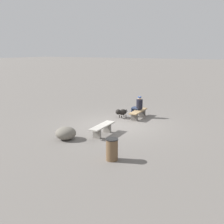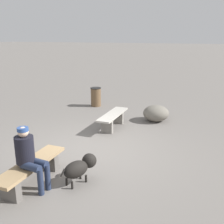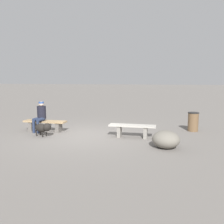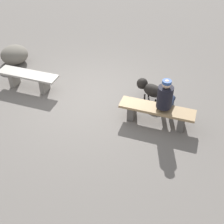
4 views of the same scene
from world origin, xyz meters
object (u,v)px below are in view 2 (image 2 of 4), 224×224
Objects in this scene: bench_right at (32,169)px; boulder at (156,113)px; seated_person at (28,154)px; dog at (80,167)px; bench_left at (113,118)px; trash_bin at (96,97)px.

boulder is (-4.92, 1.14, -0.03)m from bench_right.
dog is (-0.58, 0.76, -0.37)m from seated_person.
seated_person is at bearing 147.00° from dog.
seated_person is 1.39× the size of boulder.
bench_left is 1.64m from boulder.
seated_person is at bearing -3.23° from bench_left.
dog is 5.97m from trash_bin.
bench_right is 2.03× the size of boulder.
dog reaches higher than bench_left.
bench_left is 2.08× the size of dog.
boulder is at bearing 163.68° from bench_right.
bench_right is 5.05m from boulder.
bench_right is at bearing 16.06° from trash_bin.
seated_person reaches higher than bench_right.
dog is 4.49m from boulder.
dog is (3.22, 0.76, 0.00)m from bench_left.
dog is 0.94× the size of boulder.
seated_person is at bearing 16.53° from trash_bin.
seated_person reaches higher than dog.
dog is at bearing -3.71° from boulder.
seated_person is 1.48× the size of dog.
bench_left is at bearing 39.04° from trash_bin.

